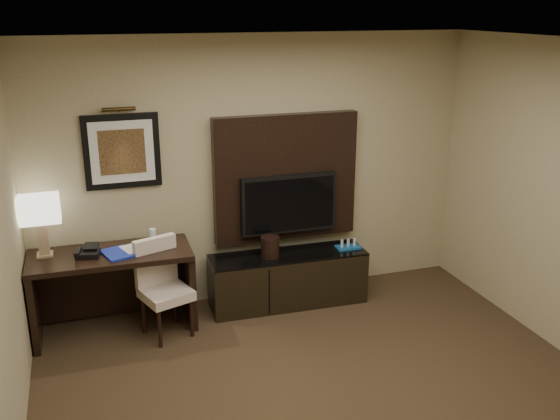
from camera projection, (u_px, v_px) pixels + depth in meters
name	position (u px, v px, depth m)	size (l,w,h in m)	color
ceiling	(372.00, 50.00, 3.62)	(4.50, 5.00, 0.01)	silver
wall_back	(256.00, 171.00, 6.30)	(4.50, 0.01, 2.70)	tan
desk	(114.00, 292.00, 5.84)	(1.46, 0.63, 0.78)	black
credenza	(288.00, 279.00, 6.39)	(1.59, 0.44, 0.55)	black
tv_wall_panel	(286.00, 178.00, 6.36)	(1.50, 0.12, 1.30)	black
tv	(289.00, 204.00, 6.35)	(1.00, 0.08, 0.60)	black
artwork	(122.00, 151.00, 5.80)	(0.70, 0.04, 0.70)	black
picture_light	(119.00, 109.00, 5.64)	(0.04, 0.04, 0.30)	#3D2E13
desk_chair	(166.00, 293.00, 5.73)	(0.41, 0.47, 0.85)	beige
table_lamp	(42.00, 227.00, 5.57)	(0.33, 0.19, 0.54)	tan
desk_phone	(88.00, 251.00, 5.62)	(0.20, 0.18, 0.10)	black
blue_folder	(118.00, 253.00, 5.68)	(0.24, 0.32, 0.02)	#182B9E
book	(123.00, 240.00, 5.68)	(0.18, 0.02, 0.24)	tan
water_bottle	(153.00, 238.00, 5.82)	(0.06, 0.06, 0.18)	silver
ice_bucket	(270.00, 247.00, 6.21)	(0.19, 0.19, 0.21)	black
minibar_tray	(348.00, 244.00, 6.44)	(0.25, 0.15, 0.09)	#165591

